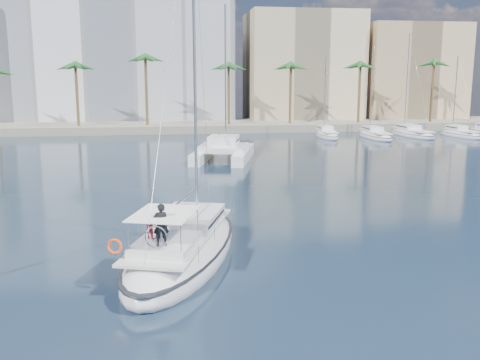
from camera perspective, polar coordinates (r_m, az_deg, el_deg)
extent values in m
plane|color=black|center=(29.07, -1.53, -6.19)|extent=(160.00, 160.00, 0.00)
cube|color=gray|center=(89.02, -5.95, 5.73)|extent=(120.00, 14.00, 1.20)
cube|color=white|center=(101.15, -13.37, 13.71)|extent=(42.00, 16.00, 28.00)
cube|color=beige|center=(100.79, 6.62, 11.67)|extent=(20.00, 14.00, 20.00)
cube|color=tan|center=(105.70, 17.63, 10.66)|extent=(18.00, 12.00, 18.00)
cylinder|color=brown|center=(84.73, -5.91, 8.62)|extent=(0.44, 0.44, 10.50)
sphere|color=#1F5521|center=(84.69, -5.98, 12.17)|extent=(3.60, 3.60, 3.60)
cylinder|color=brown|center=(92.43, 15.90, 8.46)|extent=(0.44, 0.44, 10.50)
sphere|color=#1F5521|center=(92.39, 16.07, 11.71)|extent=(3.60, 3.60, 3.60)
ellipsoid|color=white|center=(25.70, -6.05, -7.66)|extent=(7.65, 13.28, 2.63)
ellipsoid|color=black|center=(25.58, -6.07, -6.87)|extent=(7.72, 13.41, 0.18)
cube|color=silver|center=(25.18, -6.24, -5.69)|extent=(5.59, 9.91, 0.12)
cube|color=silver|center=(26.43, -5.40, -4.05)|extent=(3.83, 4.76, 0.60)
cube|color=black|center=(26.43, -5.40, -4.01)|extent=(3.70, 4.30, 0.14)
cylinder|color=#B7BABF|center=(26.98, -4.89, 13.40)|extent=(0.15, 0.15, 16.59)
cylinder|color=#B7BABF|center=(25.12, -6.09, -2.04)|extent=(1.64, 4.91, 0.11)
cube|color=silver|center=(22.88, -7.92, -6.81)|extent=(3.24, 3.74, 0.36)
cube|color=white|center=(22.39, -8.10, -3.56)|extent=(3.24, 3.74, 0.04)
torus|color=silver|center=(21.58, -8.94, -6.07)|extent=(0.93, 0.34, 0.96)
torus|color=#FF3F0D|center=(21.77, -13.22, -6.91)|extent=(0.66, 0.38, 0.64)
imported|color=black|center=(21.87, -8.44, -4.75)|extent=(0.71, 0.53, 1.77)
imported|color=#AC1A26|center=(23.06, -9.53, -4.73)|extent=(0.72, 0.72, 1.18)
cube|color=white|center=(56.89, -3.86, 2.81)|extent=(3.89, 10.80, 1.10)
cube|color=white|center=(56.28, 0.38, 2.74)|extent=(3.89, 10.80, 1.10)
cube|color=silver|center=(55.91, -1.84, 3.46)|extent=(6.17, 6.99, 0.50)
cube|color=silver|center=(56.36, -1.76, 4.23)|extent=(3.70, 3.90, 1.00)
cube|color=black|center=(56.35, -1.76, 4.29)|extent=(3.61, 3.48, 0.18)
cylinder|color=#B7BABF|center=(57.59, -1.56, 11.09)|extent=(0.18, 0.18, 14.46)
ellipsoid|color=silver|center=(28.97, -3.05, -4.02)|extent=(0.19, 0.36, 0.17)
sphere|color=silver|center=(29.12, -3.08, -3.89)|extent=(0.09, 0.09, 0.09)
cube|color=gray|center=(28.94, -3.55, -3.97)|extent=(0.41, 0.15, 0.10)
cube|color=gray|center=(28.98, -2.54, -3.94)|extent=(0.41, 0.15, 0.10)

